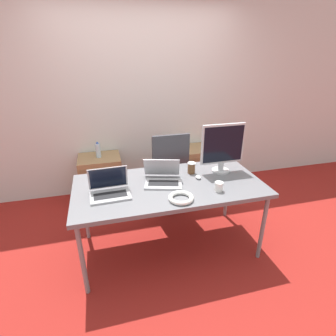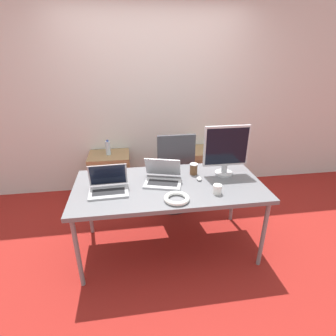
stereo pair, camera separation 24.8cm
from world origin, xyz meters
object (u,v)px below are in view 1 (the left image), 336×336
Objects in this scene: cabinet_right at (195,168)px; office_chair at (167,180)px; mouse at (198,177)px; cable_coil at (181,198)px; laptop_right at (110,190)px; coffee_cup_white at (219,187)px; monitor at (223,148)px; coffee_cup_brown at (191,168)px; laptop_left at (163,178)px; water_bottle at (98,150)px; cabinet_left at (101,178)px.

office_chair is at bearing -142.29° from cabinet_right.
cable_coil reaches higher than mouse.
cabinet_right is at bearing 44.36° from laptop_right.
coffee_cup_white is at bearing -77.60° from office_chair.
monitor is 7.14× the size of mouse.
monitor is at bearing 9.37° from laptop_right.
mouse is 0.62× the size of coffee_cup_brown.
monitor reaches higher than laptop_right.
water_bottle is at bearing 117.11° from laptop_left.
monitor is at bearing -40.68° from cabinet_left.
water_bottle is 1.77× the size of coffee_cup_brown.
water_bottle is at bearing 125.87° from coffee_cup_white.
coffee_cup_white is 0.44m from coffee_cup_brown.
cabinet_right is 2.87× the size of cable_coil.
water_bottle is at bearing 129.20° from mouse.
coffee_cup_brown is at bearing 99.16° from mouse.
mouse is at bearing -50.80° from water_bottle.
cabinet_left is 8.81× the size of mouse.
office_chair is 0.98m from water_bottle.
mouse is (-0.29, -0.10, -0.25)m from monitor.
coffee_cup_brown is (0.11, -0.60, 0.43)m from office_chair.
cable_coil is at bearing -118.63° from coffee_cup_brown.
laptop_left is 0.36m from cable_coil.
laptop_right is 1.19m from monitor.
water_bottle is 0.40× the size of monitor.
office_chair reaches higher than coffee_cup_white.
cabinet_right is (1.37, 0.00, 0.00)m from cabinet_left.
coffee_cup_brown is (0.34, 0.13, 0.01)m from laptop_left.
mouse is (0.13, -0.74, 0.38)m from office_chair.
coffee_cup_white is (0.22, -1.02, 0.41)m from office_chair.
monitor is at bearing -56.85° from office_chair.
monitor is 0.40m from mouse.
cable_coil is (-0.26, -0.48, -0.04)m from coffee_cup_brown.
cable_coil is at bearing -23.00° from laptop_right.
laptop_right is 4.96× the size of mouse.
monitor is 0.38m from coffee_cup_brown.
cabinet_left is 1.39m from laptop_left.
cable_coil is (0.67, -1.51, 0.05)m from water_bottle.
office_chair reaches higher than coffee_cup_brown.
coffee_cup_white is (0.96, -0.19, -0.01)m from laptop_right.
cabinet_left and cabinet_right have the same top height.
coffee_cup_brown is (-0.31, 0.04, -0.21)m from monitor.
laptop_right is 0.69× the size of monitor.
water_bottle is at bearing 113.86° from cable_coil.
laptop_right is at bearing -86.22° from cabinet_left.
coffee_cup_brown reaches higher than cabinet_left.
office_chair is 1.19m from laptop_right.
laptop_right is (-0.51, -0.10, 0.00)m from laptop_left.
cable_coil reaches higher than cabinet_right.
cable_coil is (-0.29, -0.34, 0.00)m from mouse.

